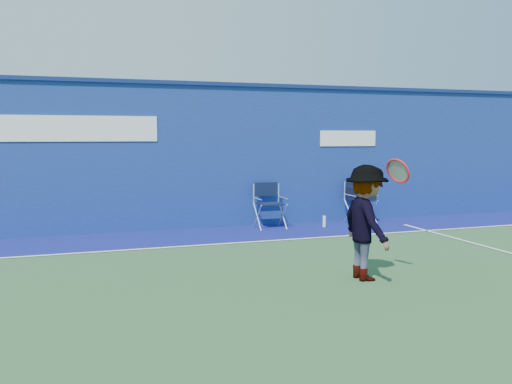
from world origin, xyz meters
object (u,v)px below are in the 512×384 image
object	(u,v)px
directors_chair_left	(270,214)
tennis_player	(366,222)
water_bottle	(324,221)
directors_chair_right	(361,205)

from	to	relation	value
directors_chair_left	tennis_player	size ratio (longest dim) A/B	0.58
directors_chair_left	water_bottle	size ratio (longest dim) A/B	3.86
directors_chair_right	water_bottle	bearing A→B (deg)	-164.49
directors_chair_left	directors_chair_right	xyz separation A→B (m)	(2.19, 0.03, 0.10)
water_bottle	tennis_player	bearing A→B (deg)	-107.94
water_bottle	directors_chair_right	bearing A→B (deg)	15.51
water_bottle	tennis_player	world-z (taller)	tennis_player
directors_chair_left	directors_chair_right	distance (m)	2.19
directors_chair_right	water_bottle	world-z (taller)	directors_chair_right
directors_chair_left	directors_chair_right	world-z (taller)	directors_chair_left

